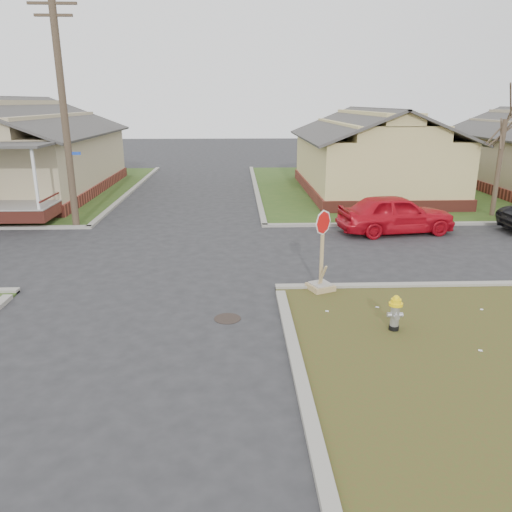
{
  "coord_description": "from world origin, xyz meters",
  "views": [
    {
      "loc": [
        2.46,
        -11.47,
        4.98
      ],
      "look_at": [
        2.94,
        1.0,
        1.1
      ],
      "focal_mm": 35.0,
      "sensor_mm": 36.0,
      "label": 1
    }
  ],
  "objects_px": {
    "stop_sign": "(321,273)",
    "red_sedan": "(396,214)",
    "fire_hydrant": "(395,311)",
    "utility_pole": "(64,110)"
  },
  "relations": [
    {
      "from": "stop_sign",
      "to": "fire_hydrant",
      "type": "bearing_deg",
      "value": -87.86
    },
    {
      "from": "fire_hydrant",
      "to": "stop_sign",
      "type": "bearing_deg",
      "value": 117.23
    },
    {
      "from": "fire_hydrant",
      "to": "red_sedan",
      "type": "height_order",
      "value": "red_sedan"
    },
    {
      "from": "utility_pole",
      "to": "fire_hydrant",
      "type": "bearing_deg",
      "value": -45.22
    },
    {
      "from": "stop_sign",
      "to": "utility_pole",
      "type": "bearing_deg",
      "value": 115.4
    },
    {
      "from": "utility_pole",
      "to": "stop_sign",
      "type": "relative_size",
      "value": 4.04
    },
    {
      "from": "red_sedan",
      "to": "fire_hydrant",
      "type": "bearing_deg",
      "value": 154.9
    },
    {
      "from": "red_sedan",
      "to": "utility_pole",
      "type": "bearing_deg",
      "value": 75.56
    },
    {
      "from": "stop_sign",
      "to": "red_sedan",
      "type": "xyz_separation_m",
      "value": [
        3.96,
        6.21,
        0.24
      ]
    },
    {
      "from": "fire_hydrant",
      "to": "stop_sign",
      "type": "height_order",
      "value": "stop_sign"
    }
  ]
}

